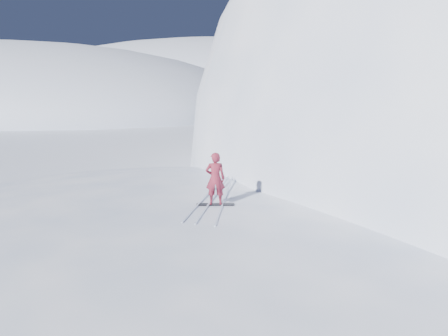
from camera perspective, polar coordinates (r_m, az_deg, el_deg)
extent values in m
plane|color=white|center=(11.86, -8.27, -22.10)|extent=(400.00, 400.00, 0.00)
ellipsoid|color=white|center=(13.93, 1.20, -16.22)|extent=(36.00, 28.00, 4.80)
ellipsoid|color=white|center=(29.99, 27.84, -1.64)|extent=(28.00, 24.00, 18.00)
ellipsoid|color=white|center=(126.89, -2.96, 9.90)|extent=(140.00, 90.00, 36.00)
ellipsoid|color=white|center=(17.39, -5.61, -10.08)|extent=(7.00, 6.30, 1.00)
ellipsoid|color=white|center=(14.61, 26.69, -16.23)|extent=(4.00, 3.60, 0.60)
cube|color=black|center=(14.04, -1.24, -5.21)|extent=(1.35, 0.65, 0.02)
imported|color=maroon|center=(13.77, -1.26, -1.53)|extent=(0.78, 0.63, 1.84)
cube|color=silver|center=(15.15, -2.47, -3.81)|extent=(0.60, 5.98, 0.04)
cube|color=silver|center=(15.04, -1.33, -3.92)|extent=(0.83, 5.96, 0.04)
cube|color=silver|center=(14.92, 0.18, -4.06)|extent=(1.25, 5.89, 0.04)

